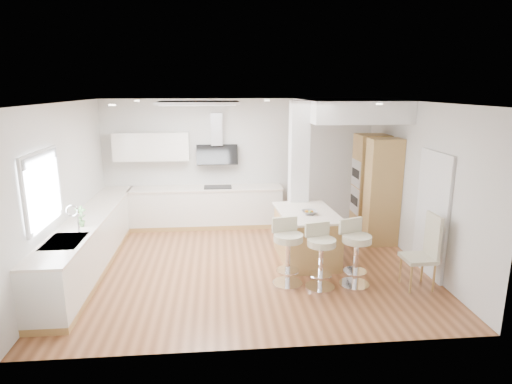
{
  "coord_description": "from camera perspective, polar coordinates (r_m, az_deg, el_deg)",
  "views": [
    {
      "loc": [
        -0.48,
        -6.99,
        3.03
      ],
      "look_at": [
        0.18,
        0.4,
        1.22
      ],
      "focal_mm": 30.0,
      "sensor_mm": 36.0,
      "label": 1
    }
  ],
  "objects": [
    {
      "name": "ground",
      "position": [
        7.63,
        -1.1,
        -9.65
      ],
      "size": [
        6.0,
        6.0,
        0.0
      ],
      "primitive_type": "plane",
      "color": "#975C38",
      "rests_on": "ground"
    },
    {
      "name": "ceiling",
      "position": [
        7.63,
        -1.1,
        -9.65
      ],
      "size": [
        6.0,
        5.0,
        0.02
      ],
      "primitive_type": "cube",
      "color": "white",
      "rests_on": "ground"
    },
    {
      "name": "wall_back",
      "position": [
        9.64,
        -2.2,
        4.01
      ],
      "size": [
        6.0,
        0.04,
        2.8
      ],
      "primitive_type": "cube",
      "color": "beige",
      "rests_on": "ground"
    },
    {
      "name": "wall_left",
      "position": [
        7.6,
        -24.33,
        0.13
      ],
      "size": [
        0.04,
        5.0,
        2.8
      ],
      "primitive_type": "cube",
      "color": "beige",
      "rests_on": "ground"
    },
    {
      "name": "wall_right",
      "position": [
        7.98,
        20.89,
        1.04
      ],
      "size": [
        0.04,
        5.0,
        2.8
      ],
      "primitive_type": "cube",
      "color": "beige",
      "rests_on": "ground"
    },
    {
      "name": "skylight",
      "position": [
        7.6,
        -7.62,
        11.67
      ],
      "size": [
        4.1,
        2.1,
        0.06
      ],
      "color": "silver",
      "rests_on": "ground"
    },
    {
      "name": "window_left",
      "position": [
        6.71,
        -26.65,
        0.77
      ],
      "size": [
        0.06,
        1.28,
        1.07
      ],
      "color": "white",
      "rests_on": "ground"
    },
    {
      "name": "doorway_right",
      "position": [
        7.54,
        22.41,
        -2.94
      ],
      "size": [
        0.05,
        1.0,
        2.1
      ],
      "color": "#4F483E",
      "rests_on": "ground"
    },
    {
      "name": "counter_left",
      "position": [
        7.98,
        -21.09,
        -6.02
      ],
      "size": [
        0.63,
        4.5,
        1.35
      ],
      "color": "tan",
      "rests_on": "ground"
    },
    {
      "name": "counter_back",
      "position": [
        9.51,
        -7.58,
        -0.58
      ],
      "size": [
        3.62,
        0.63,
        2.5
      ],
      "color": "tan",
      "rests_on": "ground"
    },
    {
      "name": "pillar",
      "position": [
        8.25,
        5.68,
        2.28
      ],
      "size": [
        0.35,
        0.35,
        2.8
      ],
      "color": "silver",
      "rests_on": "ground"
    },
    {
      "name": "soffit",
      "position": [
        8.79,
        12.18,
        10.64
      ],
      "size": [
        1.78,
        2.2,
        0.4
      ],
      "color": "white",
      "rests_on": "ground"
    },
    {
      "name": "oven_column",
      "position": [
        9.02,
        15.5,
        0.56
      ],
      "size": [
        0.63,
        1.21,
        2.1
      ],
      "color": "tan",
      "rests_on": "ground"
    },
    {
      "name": "peninsula",
      "position": [
        7.75,
        6.72,
        -5.77
      ],
      "size": [
        1.07,
        1.54,
        0.97
      ],
      "rotation": [
        0.0,
        0.0,
        0.06
      ],
      "color": "tan",
      "rests_on": "ground"
    },
    {
      "name": "bar_stool_a",
      "position": [
        6.73,
        4.24,
        -7.51
      ],
      "size": [
        0.56,
        0.56,
        1.06
      ],
      "rotation": [
        0.0,
        0.0,
        0.21
      ],
      "color": "white",
      "rests_on": "ground"
    },
    {
      "name": "bar_stool_b",
      "position": [
        6.67,
        8.6,
        -8.02
      ],
      "size": [
        0.54,
        0.54,
        1.02
      ],
      "rotation": [
        0.0,
        0.0,
        0.2
      ],
      "color": "white",
      "rests_on": "ground"
    },
    {
      "name": "bar_stool_c",
      "position": [
        6.85,
        13.1,
        -7.47
      ],
      "size": [
        0.6,
        0.6,
        1.05
      ],
      "rotation": [
        0.0,
        0.0,
        0.34
      ],
      "color": "white",
      "rests_on": "ground"
    },
    {
      "name": "dining_chair",
      "position": [
        7.1,
        21.67,
        -7.06
      ],
      "size": [
        0.47,
        0.47,
        1.18
      ],
      "rotation": [
        0.0,
        0.0,
        0.02
      ],
      "color": "beige",
      "rests_on": "ground"
    }
  ]
}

